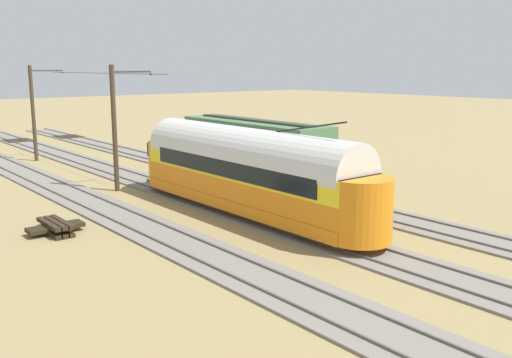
{
  "coord_description": "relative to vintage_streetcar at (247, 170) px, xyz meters",
  "views": [
    {
      "loc": [
        16.71,
        26.89,
        7.15
      ],
      "look_at": [
        0.7,
        7.13,
        2.14
      ],
      "focal_mm": 39.93,
      "sensor_mm": 36.0,
      "label": 1
    }
  ],
  "objects": [
    {
      "name": "track_third_siding",
      "position": [
        5.01,
        -5.86,
        -2.2
      ],
      "size": [
        2.8,
        80.0,
        0.18
      ],
      "color": "slate",
      "rests_on": "ground"
    },
    {
      "name": "track_adjacent_siding",
      "position": [
        0.0,
        -5.86,
        -2.2
      ],
      "size": [
        2.8,
        80.0,
        0.18
      ],
      "color": "slate",
      "rests_on": "ground"
    },
    {
      "name": "spare_tie_stack",
      "position": [
        8.42,
        -2.85,
        -1.99
      ],
      "size": [
        2.4,
        2.4,
        0.54
      ],
      "color": "#2D2316",
      "rests_on": "ground"
    },
    {
      "name": "catenary_pole_foreground",
      "position": [
        2.41,
        -23.37,
        1.54
      ],
      "size": [
        2.69,
        0.28,
        7.3
      ],
      "color": "#423323",
      "rests_on": "ground"
    },
    {
      "name": "switch_stand",
      "position": [
        -6.72,
        -13.33,
        -1.56
      ],
      "size": [
        0.5,
        0.3,
        1.24
      ],
      "color": "black",
      "rests_on": "ground"
    },
    {
      "name": "overhead_wire_run",
      "position": [
        0.1,
        -16.86,
        4.5
      ],
      "size": [
        2.49,
        18.17,
        0.18
      ],
      "color": "black",
      "rests_on": "ground"
    },
    {
      "name": "catenary_pole_mid_near",
      "position": [
        2.41,
        -9.2,
        1.54
      ],
      "size": [
        2.69,
        0.28,
        7.3
      ],
      "color": "#423323",
      "rests_on": "ground"
    },
    {
      "name": "ground_plane",
      "position": [
        0.0,
        -5.55,
        -2.26
      ],
      "size": [
        220.0,
        220.0,
        0.0
      ],
      "primitive_type": "plane",
      "color": "#937F51"
    },
    {
      "name": "track_end_bumper",
      "position": [
        -5.01,
        -14.7,
        -1.86
      ],
      "size": [
        1.8,
        0.6,
        0.8
      ],
      "primitive_type": "cube",
      "color": "#B2A519",
      "rests_on": "ground"
    },
    {
      "name": "coach_adjacent",
      "position": [
        -5.0,
        -5.65,
        -0.09
      ],
      "size": [
        2.96,
        11.25,
        3.85
      ],
      "color": "#477047",
      "rests_on": "ground"
    },
    {
      "name": "vintage_streetcar",
      "position": [
        0.0,
        0.0,
        0.0
      ],
      "size": [
        2.65,
        16.92,
        4.9
      ],
      "color": "orange",
      "rests_on": "ground"
    },
    {
      "name": "track_streetcar_siding",
      "position": [
        -5.01,
        -5.86,
        -2.2
      ],
      "size": [
        2.8,
        80.0,
        0.18
      ],
      "color": "slate",
      "rests_on": "ground"
    }
  ]
}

